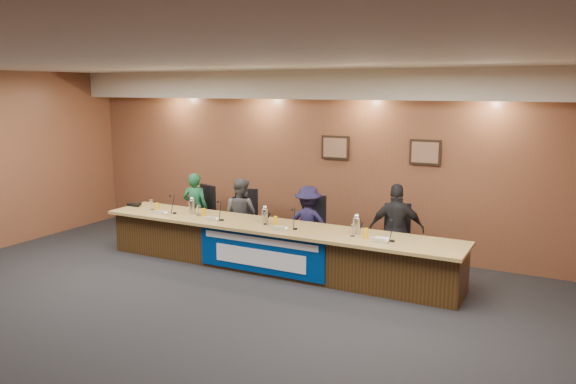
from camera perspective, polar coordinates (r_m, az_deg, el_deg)
name	(u,v)px	position (r m, az deg, el deg)	size (l,w,h in m)	color
floor	(179,323)	(7.33, -10.97, -12.93)	(10.00, 10.00, 0.00)	black
ceiling	(170,61)	(6.74, -11.94, 12.91)	(10.00, 8.00, 0.04)	silver
wall_back	(316,160)	(10.23, 2.82, 3.26)	(10.00, 0.04, 3.20)	brown
soffit	(310,84)	(9.92, 2.27, 10.86)	(10.00, 0.50, 0.50)	beige
dais_body	(273,248)	(9.09, -1.54, -5.72)	(6.00, 0.80, 0.70)	#38240F
dais_top	(271,226)	(8.95, -1.71, -3.50)	(6.10, 0.95, 0.05)	#A28347
banner	(260,253)	(8.73, -2.88, -6.21)	(2.20, 0.02, 0.65)	navy
banner_text_upper	(259,241)	(8.67, -2.93, -4.96)	(2.00, 0.01, 0.10)	silver
banner_text_lower	(259,258)	(8.75, -2.92, -6.73)	(1.60, 0.01, 0.28)	silver
wall_photo_left	(335,148)	(10.01, 4.84, 4.52)	(0.52, 0.04, 0.42)	black
wall_photo_right	(425,152)	(9.51, 13.77, 3.94)	(0.52, 0.04, 0.42)	black
panelist_a	(195,208)	(10.65, -9.38, -1.64)	(0.49, 0.32, 1.34)	#144F2D
panelist_b	(241,214)	(10.09, -4.80, -2.29)	(0.64, 0.50, 1.32)	#47484B
panelist_c	(308,224)	(9.46, 2.07, -3.23)	(0.83, 0.48, 1.29)	#161333
panelist_d	(397,230)	(8.91, 10.97, -3.77)	(0.85, 0.35, 1.45)	black
office_chair_a	(199,217)	(10.77, -9.03, -2.54)	(0.48, 0.48, 0.08)	black
office_chair_b	(244,223)	(10.21, -4.48, -3.16)	(0.48, 0.48, 0.08)	black
office_chair_c	(311,232)	(9.59, 2.32, -4.05)	(0.48, 0.48, 0.08)	black
office_chair_d	(398,243)	(9.06, 11.10, -5.11)	(0.48, 0.48, 0.08)	black
nameplate_a	(159,212)	(9.88, -12.97, -2.00)	(0.24, 0.06, 0.09)	white
microphone_a	(175,213)	(9.91, -11.46, -2.11)	(0.07, 0.07, 0.02)	black
juice_glass_a	(157,207)	(10.16, -13.15, -1.49)	(0.06, 0.06, 0.15)	#F8B707
water_glass_a	(152,205)	(10.29, -13.70, -1.27)	(0.08, 0.08, 0.18)	silver
nameplate_b	(210,218)	(9.26, -7.91, -2.66)	(0.24, 0.06, 0.09)	white
microphone_b	(222,220)	(9.28, -6.74, -2.82)	(0.07, 0.07, 0.02)	black
juice_glass_b	(204,213)	(9.54, -8.57, -2.11)	(0.06, 0.06, 0.15)	#F8B707
water_glass_b	(198,211)	(9.66, -9.09, -1.87)	(0.08, 0.08, 0.18)	silver
nameplate_c	(278,228)	(8.56, -0.97, -3.66)	(0.24, 0.06, 0.09)	white
microphone_c	(295,229)	(8.64, 0.74, -3.76)	(0.07, 0.07, 0.02)	black
juice_glass_c	(275,221)	(8.87, -1.28, -2.95)	(0.06, 0.06, 0.15)	#F8B707
water_glass_c	(265,219)	(8.93, -2.33, -2.76)	(0.08, 0.08, 0.18)	silver
nameplate_d	(378,240)	(7.99, 9.17, -4.84)	(0.24, 0.06, 0.09)	white
microphone_d	(392,241)	(8.11, 10.55, -4.91)	(0.07, 0.07, 0.02)	black
juice_glass_d	(366,233)	(8.20, 7.91, -4.18)	(0.06, 0.06, 0.15)	#F8B707
water_glass_d	(353,230)	(8.28, 6.59, -3.89)	(0.08, 0.08, 0.18)	silver
carafe_left	(192,207)	(9.78, -9.70, -1.54)	(0.12, 0.12, 0.24)	silver
carafe_mid	(265,216)	(9.01, -2.33, -2.46)	(0.11, 0.11, 0.23)	silver
carafe_right	(357,226)	(8.42, 6.99, -3.44)	(0.12, 0.12, 0.24)	silver
speakerphone	(136,205)	(10.71, -15.22, -1.25)	(0.32, 0.32, 0.05)	black
paper_stack	(381,239)	(8.19, 9.45, -4.77)	(0.22, 0.30, 0.01)	white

